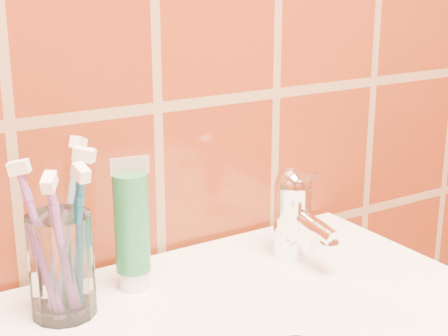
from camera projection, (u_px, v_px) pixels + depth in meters
glass_tumbler at (61, 265)px, 0.73m from camera, size 0.09×0.09×0.11m
toothpaste_tube at (132, 228)px, 0.78m from camera, size 0.04×0.04×0.16m
faucet at (295, 210)px, 0.87m from camera, size 0.05×0.11×0.12m
toothbrush_0 at (62, 250)px, 0.69m from camera, size 0.11×0.13×0.19m
toothbrush_1 at (41, 242)px, 0.71m from camera, size 0.09×0.09×0.19m
toothbrush_2 at (68, 224)px, 0.75m from camera, size 0.16×0.15×0.20m
toothbrush_3 at (77, 243)px, 0.71m from camera, size 0.03×0.12×0.19m
toothbrush_4 at (73, 231)px, 0.74m from camera, size 0.07×0.06×0.19m
toothbrush_5 at (76, 232)px, 0.72m from camera, size 0.09×0.08×0.20m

